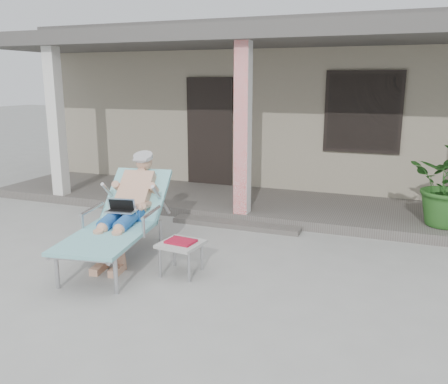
% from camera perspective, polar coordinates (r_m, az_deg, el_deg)
% --- Properties ---
extents(ground, '(60.00, 60.00, 0.00)m').
position_cam_1_polar(ground, '(5.69, -4.88, -9.45)').
color(ground, '#9E9E99').
rests_on(ground, ground).
extents(house, '(10.40, 5.40, 3.30)m').
position_cam_1_polar(house, '(11.45, 9.36, 10.50)').
color(house, '#9F967E').
rests_on(house, ground).
extents(porch_deck, '(10.00, 2.00, 0.15)m').
position_cam_1_polar(porch_deck, '(8.32, 4.06, -1.47)').
color(porch_deck, '#605B56').
rests_on(porch_deck, ground).
extents(porch_overhang, '(10.00, 2.30, 2.85)m').
position_cam_1_polar(porch_overhang, '(8.02, 4.27, 17.52)').
color(porch_overhang, silver).
rests_on(porch_overhang, porch_deck).
extents(porch_step, '(2.00, 0.30, 0.07)m').
position_cam_1_polar(porch_step, '(7.28, 1.42, -3.92)').
color(porch_step, '#605B56').
rests_on(porch_step, ground).
extents(lounger, '(1.08, 2.14, 1.35)m').
position_cam_1_polar(lounger, '(5.97, -12.11, -0.21)').
color(lounger, '#B7B7BC').
rests_on(lounger, ground).
extents(side_table, '(0.50, 0.50, 0.41)m').
position_cam_1_polar(side_table, '(5.50, -5.19, -6.43)').
color(side_table, '#AEAEA9').
rests_on(side_table, ground).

